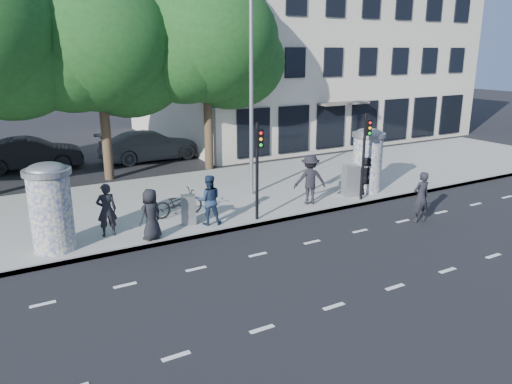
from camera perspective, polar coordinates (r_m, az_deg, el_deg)
ground at (r=15.02m, az=9.61°, el=-7.39°), size 120.00×120.00×0.00m
sidewalk at (r=20.94m, az=-3.50°, el=-0.19°), size 40.00×8.00×0.15m
curb at (r=17.66m, az=2.29°, el=-3.28°), size 40.00×0.10×0.16m
lane_dash_near at (r=13.57m, az=15.60°, el=-10.42°), size 32.00×0.12×0.01m
lane_dash_far at (r=16.03m, az=6.42°, el=-5.71°), size 32.00×0.12×0.01m
ad_column_left at (r=15.72m, az=-22.44°, el=-1.38°), size 1.36×1.36×2.65m
ad_column_right at (r=21.24m, az=12.60°, el=3.75°), size 1.36×1.36×2.65m
traffic_pole_near at (r=16.97m, az=0.21°, el=3.50°), size 0.22×0.31×3.40m
traffic_pole_far at (r=19.78m, az=12.35°, el=4.93°), size 0.22×0.31×3.40m
street_lamp at (r=19.75m, az=-0.45°, el=12.78°), size 0.25×0.93×8.00m
tree_near_left at (r=23.84m, az=-17.54°, el=15.69°), size 6.80×6.80×8.97m
tree_center at (r=25.09m, az=-5.72°, el=16.87°), size 7.00×7.00×9.30m
building at (r=37.00m, az=4.56°, el=16.11°), size 20.30×15.85×12.00m
ped_a at (r=15.84m, az=-11.93°, el=-2.51°), size 0.94×0.80×1.64m
ped_b at (r=16.47m, az=-16.71°, el=-1.97°), size 0.67×0.47×1.73m
ped_c at (r=16.90m, az=-5.41°, el=-0.91°), size 1.01×0.90×1.72m
ped_d at (r=19.18m, az=6.19°, el=1.44°), size 1.42×1.11×1.92m
ped_f at (r=20.91m, az=12.45°, el=1.93°), size 1.53×0.64×1.61m
man_road at (r=18.45m, az=18.34°, el=-0.55°), size 0.70×0.49×1.81m
bicycle at (r=17.96m, az=-8.92°, el=-1.26°), size 0.69×1.86×0.97m
cabinet_left at (r=17.10m, az=-7.73°, el=-2.01°), size 0.58×0.50×1.02m
cabinet_right at (r=20.50m, az=10.77°, el=1.26°), size 0.70×0.58×1.27m
car_mid at (r=27.78m, az=-24.30°, el=4.03°), size 2.30×5.11×1.63m
car_right at (r=28.18m, az=-11.97°, el=5.26°), size 2.51×5.69×1.62m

